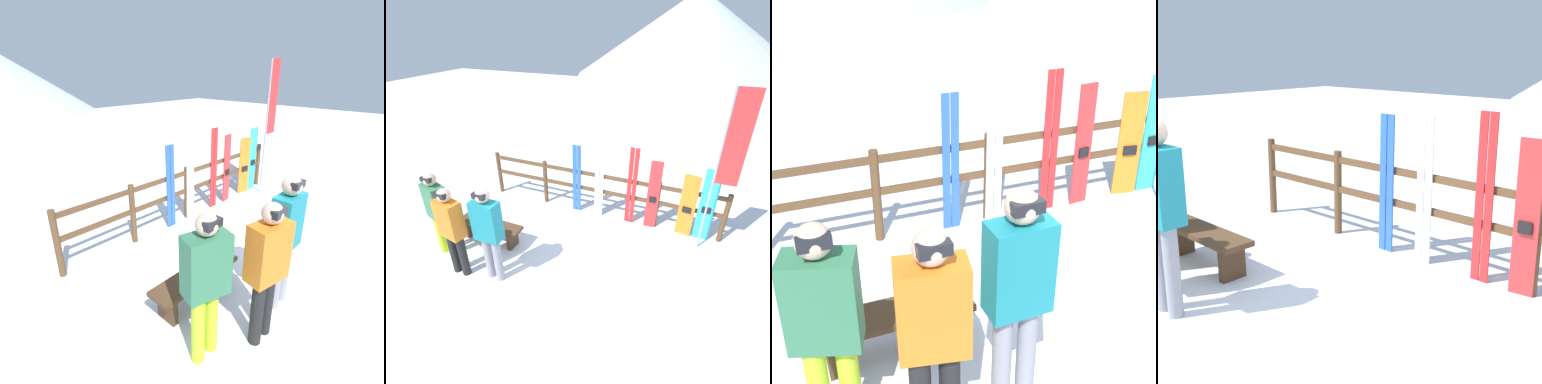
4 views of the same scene
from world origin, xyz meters
The scene contains 12 objects.
ground_plane centered at (0.00, 0.00, 0.00)m, with size 40.00×40.00×0.00m, color white.
fence centered at (0.00, 1.97, 0.65)m, with size 5.41×0.10×1.09m.
bench centered at (-1.64, 0.18, 0.32)m, with size 1.35×0.36×0.42m.
person_plaid_green centered at (-2.19, -0.45, 0.99)m, with size 0.51×0.38×1.71m.
person_teal centered at (-0.94, -0.63, 1.04)m, with size 0.45×0.25×1.78m.
person_orange centered at (-1.58, -0.76, 0.99)m, with size 0.49×0.33×1.71m.
ski_pair_blue centered at (-0.48, 1.91, 0.81)m, with size 0.20×0.02×1.63m.
ski_pair_white centered at (0.05, 1.91, 0.84)m, with size 0.19×0.02×1.67m.
ski_pair_red centered at (0.78, 1.91, 0.88)m, with size 0.20×0.02×1.76m.
snowboard_red centered at (1.24, 1.91, 0.77)m, with size 0.25×0.07×1.55m.
snowboard_orange centered at (1.93, 1.91, 0.69)m, with size 0.32×0.10×1.38m.
snowboard_cyan centered at (2.29, 1.91, 0.78)m, with size 0.30×0.06×1.56m.
Camera 3 is at (-2.33, -3.19, 3.24)m, focal length 50.00 mm.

